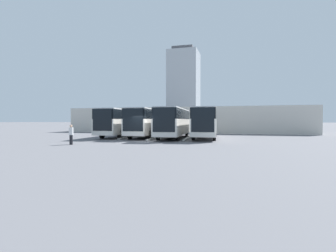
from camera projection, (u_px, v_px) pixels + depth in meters
The scene contains 11 objects.
ground_plane at pixel (143, 141), 25.58m from camera, with size 600.00×600.00×0.00m, color #5B5B60.
bus_0 at pixel (205, 122), 30.11m from camera, with size 3.41×11.94×3.40m.
curb_divider_0 at pixel (187, 138), 28.94m from camera, with size 0.24×6.61×0.15m, color #B2B2AD.
bus_1 at pixel (174, 122), 30.20m from camera, with size 3.41×11.94×3.40m.
curb_divider_1 at pixel (155, 138), 29.03m from camera, with size 0.24×6.61×0.15m, color #B2B2AD.
bus_2 at pixel (148, 122), 32.04m from camera, with size 3.41×11.94×3.40m.
curb_divider_2 at pixel (129, 137), 30.87m from camera, with size 0.24×6.61×0.15m, color #B2B2AD.
bus_3 at pixel (122, 122), 33.14m from camera, with size 3.41×11.94×3.40m.
pedestrian at pixel (71, 134), 22.06m from camera, with size 0.51×0.51×1.68m.
station_building at pixel (187, 120), 46.58m from camera, with size 40.23×13.46×4.23m.
office_tower at pixel (184, 87), 169.28m from camera, with size 18.76×18.76×48.96m.
Camera 1 is at (-9.18, 23.97, 2.02)m, focal length 28.00 mm.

